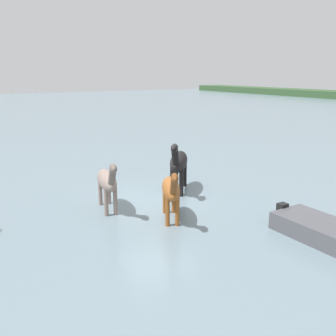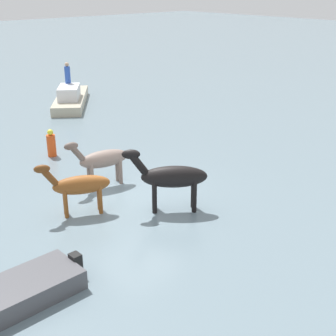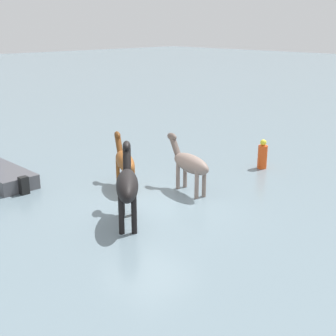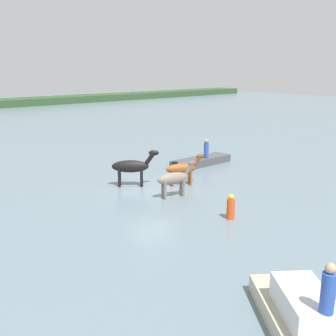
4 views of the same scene
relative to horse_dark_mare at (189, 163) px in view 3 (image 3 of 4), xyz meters
name	(u,v)px [view 3 (image 3 of 4)]	position (x,y,z in m)	size (l,w,h in m)	color
ground_plane	(150,207)	(-0.07, 1.79, -0.98)	(148.62, 148.62, 0.00)	slate
horse_dark_mare	(189,163)	(0.00, 0.00, 0.00)	(2.31, 0.88, 1.79)	gray
horse_chestnut_trailing	(127,184)	(-0.49, 3.00, 0.14)	(2.29, 1.98, 2.04)	black
horse_mid_herd	(124,161)	(1.75, 1.30, -0.03)	(2.15, 1.30, 1.74)	brown
buoy_channel_marker	(262,155)	(-0.17, -3.90, -0.47)	(0.36, 0.36, 1.14)	#E54C19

